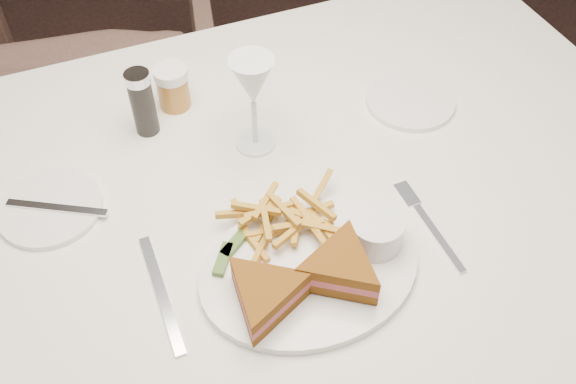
% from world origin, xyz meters
% --- Properties ---
extents(ground, '(5.00, 5.00, 0.00)m').
position_xyz_m(ground, '(0.00, 0.00, 0.00)').
color(ground, black).
rests_on(ground, ground).
extents(table, '(1.50, 1.10, 0.75)m').
position_xyz_m(table, '(-0.18, -0.33, 0.38)').
color(table, white).
rests_on(table, ground).
extents(chair_far, '(0.86, 0.84, 0.70)m').
position_xyz_m(chair_far, '(-0.25, 0.63, 0.35)').
color(chair_far, '#503831').
rests_on(chair_far, ground).
extents(table_setting, '(0.80, 0.67, 0.18)m').
position_xyz_m(table_setting, '(-0.21, -0.39, 0.79)').
color(table_setting, white).
rests_on(table_setting, table).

